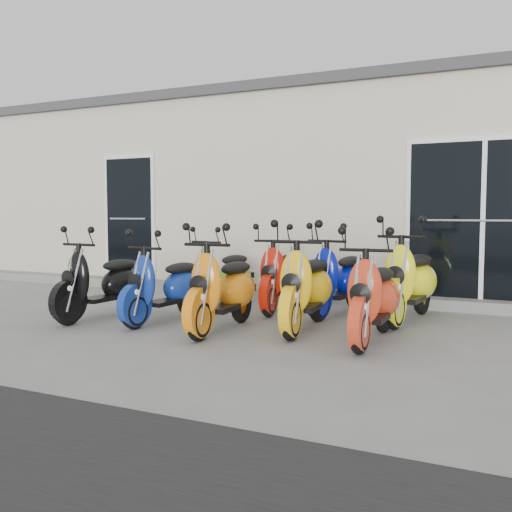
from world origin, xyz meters
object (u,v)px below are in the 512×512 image
object	(u,v)px
scooter_front_black	(101,272)
scooter_front_blue	(164,275)
scooter_front_red	(374,284)
scooter_back_yellow	(411,268)
scooter_back_green	(221,266)
scooter_front_orange_a	(223,277)
scooter_back_red	(281,267)
scooter_back_blue	(339,269)
scooter_front_orange_b	(306,275)

from	to	relation	value
scooter_front_black	scooter_front_blue	distance (m)	0.85
scooter_front_red	scooter_back_yellow	bearing A→B (deg)	83.56
scooter_front_black	scooter_back_green	world-z (taller)	scooter_front_black
scooter_front_orange_a	scooter_back_yellow	world-z (taller)	scooter_back_yellow
scooter_back_green	scooter_back_red	bearing A→B (deg)	5.85
scooter_front_blue	scooter_front_orange_a	bearing A→B (deg)	-5.49
scooter_front_red	scooter_back_green	distance (m)	2.87
scooter_back_blue	scooter_front_red	bearing A→B (deg)	-52.02
scooter_front_blue	scooter_back_red	distance (m)	1.65
scooter_front_orange_a	scooter_back_blue	world-z (taller)	scooter_front_orange_a
scooter_front_blue	scooter_front_orange_a	distance (m)	0.90
scooter_front_red	scooter_front_orange_b	bearing A→B (deg)	160.99
scooter_front_black	scooter_front_orange_b	xyz separation A→B (m)	(2.53, 0.40, 0.04)
scooter_back_blue	scooter_front_blue	bearing A→B (deg)	-134.01
scooter_back_red	scooter_back_yellow	distance (m)	1.71
scooter_front_red	scooter_back_red	xyz separation A→B (m)	(-1.58, 1.36, -0.00)
scooter_back_yellow	scooter_front_black	bearing A→B (deg)	-151.81
scooter_front_orange_b	scooter_back_blue	distance (m)	1.08
scooter_front_black	scooter_front_orange_b	world-z (taller)	scooter_front_orange_b
scooter_front_red	scooter_back_blue	size ratio (longest dim) A/B	0.99
scooter_front_red	scooter_back_green	world-z (taller)	scooter_front_red
scooter_front_orange_b	scooter_back_green	world-z (taller)	scooter_front_orange_b
scooter_back_green	scooter_back_yellow	bearing A→B (deg)	5.63
scooter_front_black	scooter_back_yellow	xyz separation A→B (m)	(3.48, 1.43, 0.06)
scooter_front_red	scooter_back_green	bearing A→B (deg)	150.11
scooter_back_yellow	scooter_front_orange_a	bearing A→B (deg)	-134.64
scooter_front_orange_a	scooter_back_yellow	bearing A→B (deg)	36.50
scooter_back_blue	scooter_back_yellow	size ratio (longest dim) A/B	0.93
scooter_front_orange_a	scooter_front_orange_b	distance (m)	0.92
scooter_front_red	scooter_back_red	bearing A→B (deg)	138.46
scooter_front_black	scooter_back_green	xyz separation A→B (m)	(0.84, 1.53, -0.02)
scooter_back_green	scooter_back_yellow	world-z (taller)	scooter_back_yellow
scooter_front_black	scooter_front_orange_a	bearing A→B (deg)	3.09
scooter_front_orange_a	scooter_back_yellow	xyz separation A→B (m)	(1.76, 1.45, 0.04)
scooter_front_black	scooter_front_blue	size ratio (longest dim) A/B	1.03
scooter_front_red	scooter_back_red	distance (m)	2.09
scooter_front_orange_a	scooter_back_blue	size ratio (longest dim) A/B	1.01
scooter_back_red	scooter_back_blue	size ratio (longest dim) A/B	0.99
scooter_front_black	scooter_back_blue	world-z (taller)	scooter_back_blue
scooter_back_red	scooter_back_yellow	xyz separation A→B (m)	(1.71, -0.07, 0.05)
scooter_front_black	scooter_front_blue	world-z (taller)	scooter_front_black
scooter_front_red	scooter_back_green	size ratio (longest dim) A/B	1.05
scooter_front_blue	scooter_back_green	world-z (taller)	scooter_back_green
scooter_front_blue	scooter_back_red	bearing A→B (deg)	60.57
scooter_front_blue	scooter_front_red	distance (m)	2.52
scooter_front_blue	scooter_back_green	xyz separation A→B (m)	(0.01, 1.39, 0.00)
scooter_back_blue	scooter_front_orange_a	bearing A→B (deg)	-111.46
scooter_front_orange_a	scooter_front_black	bearing A→B (deg)	176.15
scooter_front_orange_b	scooter_back_yellow	distance (m)	1.39
scooter_front_blue	scooter_front_orange_b	size ratio (longest dim) A/B	0.90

